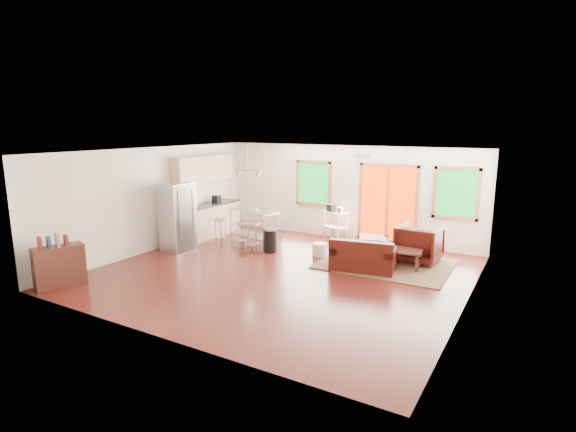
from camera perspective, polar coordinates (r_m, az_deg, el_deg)
The scene contains 29 objects.
floor at distance 9.79m, azimuth -0.89°, elevation -7.26°, with size 7.50×7.00×0.02m, color #39110D.
ceiling at distance 9.29m, azimuth -0.94°, elevation 8.23°, with size 7.50×7.00×0.02m, color white.
back_wall at distance 12.55m, azimuth 7.41°, elevation 2.97°, with size 7.50×0.02×2.60m, color white.
left_wall at distance 11.81m, azimuth -16.74°, elevation 2.05°, with size 0.02×7.00×2.60m, color white.
right_wall at distance 8.21m, azimuth 22.19°, elevation -2.30°, with size 0.02×7.00×2.60m, color white.
front_wall at distance 6.78m, azimuth -16.48°, elevation -4.71°, with size 7.50×0.02×2.60m, color white.
window_left at distance 12.89m, azimuth 3.24°, elevation 4.17°, with size 1.10×0.05×1.30m.
french_doors at distance 12.12m, azimuth 12.52°, elevation 1.54°, with size 1.60×0.05×2.10m.
window_right at distance 11.67m, azimuth 20.58°, elevation 2.69°, with size 1.10×0.05×1.30m.
rug at distance 10.55m, azimuth 12.24°, elevation -6.00°, with size 2.83×2.18×0.03m, color #4B5C3A.
loveseat at distance 9.98m, azimuth 9.48°, elevation -5.27°, with size 1.48×1.00×0.73m.
coffee_table at distance 10.34m, azimuth 13.70°, elevation -4.35°, with size 1.17×0.81×0.43m.
armchair at distance 10.85m, azimuth 16.36°, elevation -3.15°, with size 0.94×0.88×0.97m, color black.
ottoman at distance 11.29m, azimuth 10.70°, elevation -3.70°, with size 0.65×0.65×0.43m, color black.
pouf at distance 10.98m, azimuth 4.04°, elevation -4.28°, with size 0.36×0.36×0.32m, color beige.
vase at distance 10.59m, azimuth 12.35°, elevation -3.16°, with size 0.18×0.19×0.30m.
book at distance 10.41m, azimuth 14.36°, elevation -3.31°, with size 0.21×0.03×0.28m, color maroon.
cabinets at distance 12.90m, azimuth -10.31°, elevation 1.44°, with size 0.64×2.24×2.30m.
refrigerator at distance 11.60m, azimuth -13.84°, elevation -0.14°, with size 0.79×0.77×1.73m.
island at distance 11.94m, azimuth -4.46°, elevation -0.60°, with size 1.58×0.96×0.94m.
cup at distance 11.57m, azimuth -4.10°, elevation 0.85°, with size 0.12×0.09×0.12m, color white.
bar_stool_a at distance 11.95m, azimuth -8.56°, elevation -1.24°, with size 0.34×0.34×0.71m.
bar_stool_b at distance 11.63m, azimuth -5.77°, elevation -1.69°, with size 0.38×0.38×0.67m.
bar_stool_c at distance 11.13m, azimuth -4.62°, elevation -1.87°, with size 0.48×0.48×0.77m.
trash_can at distance 11.26m, azimuth -2.23°, elevation -3.07°, with size 0.39×0.39×0.61m.
kitchen_cart at distance 12.44m, azimuth 5.95°, elevation -0.00°, with size 0.75×0.63×0.99m.
bookshelf at distance 9.95m, azimuth -27.06°, elevation -5.62°, with size 0.64×0.99×1.08m.
ceiling_flush at distance 9.14m, azimuth 9.75°, elevation 7.52°, with size 0.35×0.35×0.12m, color white.
pendant_light at distance 11.64m, azimuth -5.14°, elevation 5.33°, with size 0.80×0.18×0.79m.
Camera 1 is at (4.80, -7.94, 3.13)m, focal length 28.00 mm.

